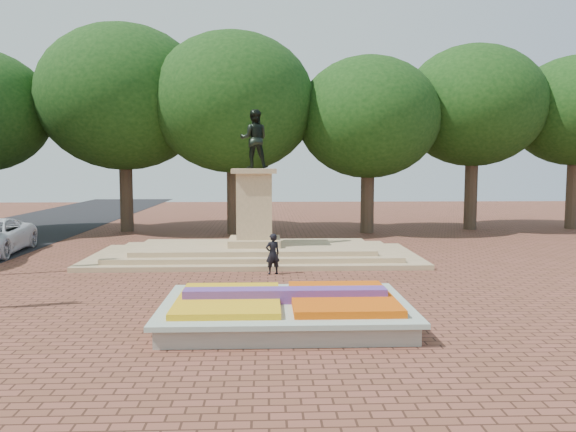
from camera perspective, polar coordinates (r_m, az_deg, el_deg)
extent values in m
plane|color=brown|center=(16.66, -3.98, -8.94)|extent=(90.00, 90.00, 0.00)
cube|color=gray|center=(14.67, -0.27, -9.99)|extent=(6.00, 4.00, 0.45)
cube|color=#B4C2B0|center=(14.60, -0.27, -8.95)|extent=(6.30, 4.30, 0.12)
cube|color=#EF530D|center=(14.69, 5.45, -8.36)|extent=(2.60, 3.40, 0.22)
cube|color=yellow|center=(14.60, -6.03, -8.49)|extent=(2.60, 3.40, 0.18)
cube|color=#65328B|center=(14.55, -0.27, -8.11)|extent=(5.20, 0.55, 0.38)
cube|color=tan|center=(24.48, -3.40, -4.11)|extent=(14.00, 6.00, 0.20)
cube|color=tan|center=(24.45, -3.40, -3.64)|extent=(12.00, 5.00, 0.20)
cube|color=tan|center=(24.42, -3.40, -3.18)|extent=(10.00, 4.00, 0.20)
cube|color=tan|center=(24.38, -3.41, -2.60)|extent=(2.20, 2.20, 0.30)
cube|color=tan|center=(24.22, -3.43, 1.04)|extent=(1.50, 1.50, 2.80)
cube|color=tan|center=(24.15, -3.45, 4.59)|extent=(1.90, 1.90, 0.20)
imported|color=black|center=(24.17, -3.47, 7.79)|extent=(1.22, 0.95, 2.50)
cylinder|color=#3D2B21|center=(35.26, -16.18, 1.68)|extent=(0.80, 0.80, 4.00)
ellipsoid|color=black|center=(35.29, -16.38, 9.30)|extent=(8.80, 8.80, 7.48)
cylinder|color=#3D2B21|center=(34.24, -4.74, 1.77)|extent=(0.80, 0.80, 4.00)
ellipsoid|color=black|center=(34.28, -4.80, 9.62)|extent=(8.80, 8.80, 7.48)
cylinder|color=#3D2B21|center=(34.64, 6.91, 1.79)|extent=(0.80, 0.80, 4.00)
ellipsoid|color=black|center=(34.68, 7.00, 9.55)|extent=(8.80, 8.80, 7.48)
cylinder|color=#3D2B21|center=(36.41, 17.86, 1.74)|extent=(0.80, 0.80, 4.00)
ellipsoid|color=black|center=(36.44, 18.07, 9.12)|extent=(8.80, 8.80, 7.48)
imported|color=black|center=(20.91, -1.57, -3.86)|extent=(0.65, 0.54, 1.53)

